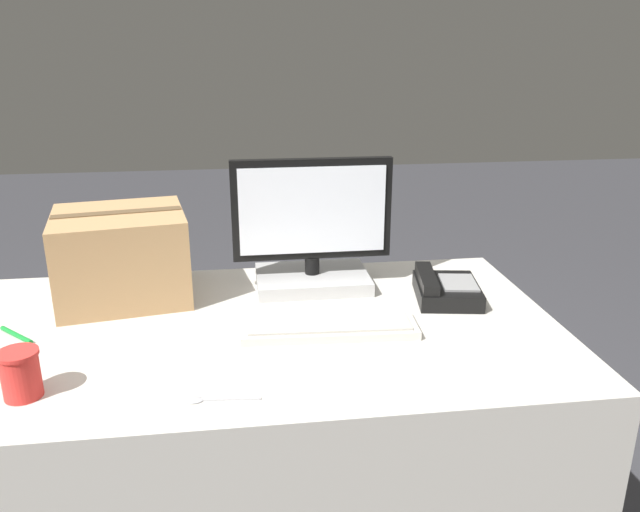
{
  "coord_description": "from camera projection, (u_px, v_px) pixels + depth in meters",
  "views": [
    {
      "loc": [
        0.07,
        -1.49,
        1.44
      ],
      "look_at": [
        0.29,
        0.11,
        0.88
      ],
      "focal_mm": 35.0,
      "sensor_mm": 36.0,
      "label": 1
    }
  ],
  "objects": [
    {
      "name": "office_desk",
      "position": [
        223.0,
        448.0,
        1.73
      ],
      "size": [
        1.8,
        0.9,
        0.73
      ],
      "color": "beige",
      "rests_on": "ground_plane"
    },
    {
      "name": "monitor",
      "position": [
        312.0,
        239.0,
        1.86
      ],
      "size": [
        0.47,
        0.24,
        0.39
      ],
      "color": "#B7B7B7",
      "rests_on": "office_desk"
    },
    {
      "name": "keyboard",
      "position": [
        329.0,
        327.0,
        1.6
      ],
      "size": [
        0.45,
        0.17,
        0.03
      ],
      "rotation": [
        0.0,
        0.0,
        -0.05
      ],
      "color": "beige",
      "rests_on": "office_desk"
    },
    {
      "name": "desk_phone",
      "position": [
        445.0,
        289.0,
        1.8
      ],
      "size": [
        0.21,
        0.25,
        0.08
      ],
      "rotation": [
        0.0,
        0.0,
        -0.16
      ],
      "color": "black",
      "rests_on": "office_desk"
    },
    {
      "name": "paper_cup_right",
      "position": [
        21.0,
        374.0,
        1.29
      ],
      "size": [
        0.08,
        0.08,
        0.1
      ],
      "color": "red",
      "rests_on": "office_desk"
    },
    {
      "name": "spoon",
      "position": [
        209.0,
        400.0,
        1.29
      ],
      "size": [
        0.16,
        0.03,
        0.0
      ],
      "rotation": [
        0.0,
        0.0,
        3.05
      ],
      "color": "#B2B2B7",
      "rests_on": "office_desk"
    },
    {
      "name": "cardboard_box",
      "position": [
        122.0,
        255.0,
        1.78
      ],
      "size": [
        0.41,
        0.38,
        0.26
      ],
      "rotation": [
        0.0,
        0.0,
        0.17
      ],
      "color": "tan",
      "rests_on": "office_desk"
    },
    {
      "name": "pen_marker",
      "position": [
        16.0,
        335.0,
        1.57
      ],
      "size": [
        0.11,
        0.1,
        0.01
      ],
      "rotation": [
        0.0,
        0.0,
        5.51
      ],
      "color": "#198C33",
      "rests_on": "office_desk"
    }
  ]
}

